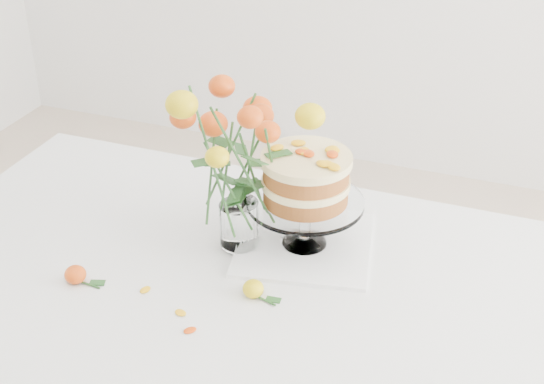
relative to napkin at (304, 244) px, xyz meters
The scene contains 9 objects.
table 0.23m from the napkin, 128.75° to the right, with size 1.43×0.93×0.76m.
napkin is the anchor object (origin of this frame).
cake_stand 0.16m from the napkin, ahead, with size 0.25×0.25×0.23m.
rose_vase 0.29m from the napkin, 159.15° to the right, with size 0.36×0.36×0.43m.
loose_rose_near 0.21m from the napkin, 101.06° to the right, with size 0.08×0.04×0.04m.
loose_rose_far 0.49m from the napkin, 144.11° to the right, with size 0.08×0.05×0.04m.
stray_petal_a 0.37m from the napkin, 133.59° to the right, with size 0.03×0.02×0.00m, color #F8B10F.
stray_petal_b 0.34m from the napkin, 116.59° to the right, with size 0.03×0.02×0.00m, color #F8B10F.
stray_petal_c 0.36m from the napkin, 108.10° to the right, with size 0.03×0.02×0.00m, color #F8B10F.
Camera 1 is at (0.55, -1.16, 1.71)m, focal length 50.00 mm.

